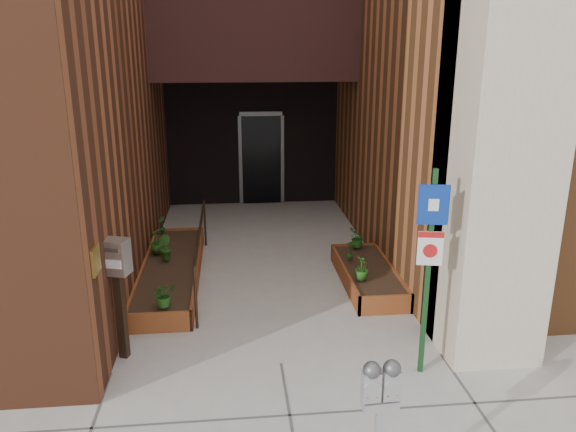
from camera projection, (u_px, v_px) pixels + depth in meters
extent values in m
plane|color=#9E9991|center=(281.00, 363.00, 6.77)|extent=(80.00, 80.00, 0.00)
cube|color=beige|center=(495.00, 177.00, 6.57)|extent=(1.10, 1.20, 4.40)
cube|color=black|center=(253.00, 28.00, 11.31)|extent=(4.20, 2.00, 2.00)
cube|color=black|center=(252.00, 140.00, 13.37)|extent=(4.00, 0.30, 3.00)
cube|color=black|center=(261.00, 160.00, 13.35)|extent=(0.90, 0.06, 2.10)
cube|color=#B79338|center=(95.00, 260.00, 5.94)|extent=(0.04, 0.30, 0.30)
cube|color=brown|center=(158.00, 323.00, 7.45)|extent=(0.90, 0.04, 0.30)
cube|color=brown|center=(180.00, 236.00, 10.83)|extent=(0.90, 0.04, 0.30)
cube|color=brown|center=(144.00, 272.00, 9.10)|extent=(0.04, 3.60, 0.30)
cube|color=brown|center=(198.00, 270.00, 9.18)|extent=(0.04, 3.60, 0.30)
cube|color=black|center=(171.00, 272.00, 9.15)|extent=(0.82, 3.52, 0.26)
cube|color=brown|center=(386.00, 305.00, 7.95)|extent=(0.80, 0.04, 0.30)
cube|color=brown|center=(353.00, 252.00, 10.00)|extent=(0.80, 0.04, 0.30)
cube|color=brown|center=(344.00, 276.00, 8.94)|extent=(0.04, 2.20, 0.30)
cube|color=brown|center=(391.00, 274.00, 9.01)|extent=(0.04, 2.20, 0.30)
cube|color=black|center=(368.00, 276.00, 8.98)|extent=(0.72, 2.12, 0.26)
cylinder|color=black|center=(196.00, 298.00, 7.48)|extent=(0.04, 0.04, 0.90)
cylinder|color=black|center=(205.00, 223.00, 10.62)|extent=(0.04, 0.04, 0.90)
cylinder|color=black|center=(200.00, 229.00, 8.93)|extent=(0.04, 3.30, 0.04)
cube|color=#B1B0B3|center=(380.00, 404.00, 4.39)|extent=(0.29, 0.13, 0.08)
cube|color=#B1B0B3|center=(371.00, 386.00, 4.33)|extent=(0.15, 0.10, 0.25)
sphere|color=#59595B|center=(372.00, 370.00, 4.28)|extent=(0.14, 0.14, 0.14)
cube|color=white|center=(373.00, 388.00, 4.27)|extent=(0.09, 0.01, 0.05)
cube|color=#B21414|center=(373.00, 397.00, 4.30)|extent=(0.09, 0.01, 0.03)
cube|color=#B1B0B3|center=(391.00, 385.00, 4.35)|extent=(0.15, 0.10, 0.25)
sphere|color=#59595B|center=(392.00, 368.00, 4.31)|extent=(0.14, 0.14, 0.14)
cube|color=white|center=(393.00, 386.00, 4.30)|extent=(0.09, 0.01, 0.05)
cube|color=#B21414|center=(393.00, 395.00, 4.32)|extent=(0.09, 0.01, 0.03)
cube|color=#153C1A|center=(427.00, 275.00, 6.26)|extent=(0.06, 0.06, 2.43)
cube|color=navy|center=(434.00, 205.00, 5.99)|extent=(0.33, 0.08, 0.44)
cube|color=white|center=(434.00, 205.00, 5.98)|extent=(0.11, 0.03, 0.13)
cube|color=white|center=(430.00, 248.00, 6.13)|extent=(0.28, 0.07, 0.39)
cube|color=#B21414|center=(431.00, 235.00, 6.08)|extent=(0.27, 0.07, 0.07)
cylinder|color=#B21414|center=(430.00, 251.00, 6.13)|extent=(0.15, 0.04, 0.15)
cube|color=black|center=(121.00, 315.00, 6.76)|extent=(0.13, 0.13, 1.12)
cube|color=silver|center=(116.00, 257.00, 6.54)|extent=(0.36, 0.31, 0.43)
cube|color=#59595B|center=(110.00, 250.00, 6.40)|extent=(0.22, 0.08, 0.04)
cube|color=white|center=(111.00, 264.00, 6.45)|extent=(0.23, 0.08, 0.10)
imported|color=#235718|center=(164.00, 294.00, 7.53)|extent=(0.43, 0.43, 0.35)
imported|color=#224E16|center=(165.00, 248.00, 9.19)|extent=(0.31, 0.31, 0.40)
imported|color=#225117|center=(156.00, 241.00, 9.47)|extent=(0.33, 0.33, 0.41)
imported|color=#17531C|center=(162.00, 224.00, 10.51)|extent=(0.23, 0.23, 0.32)
imported|color=#255B1A|center=(362.00, 268.00, 8.40)|extent=(0.22, 0.22, 0.37)
imported|color=#235919|center=(351.00, 250.00, 9.18)|extent=(0.22, 0.22, 0.33)
imported|color=#1B5819|center=(357.00, 238.00, 9.74)|extent=(0.40, 0.40, 0.34)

